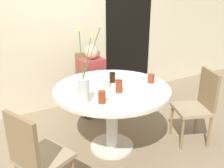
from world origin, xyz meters
The scene contains 15 objects.
ground_plane centered at (0.00, 0.00, 0.00)m, with size 16.00×16.00×0.00m, color #89755B.
wall_back centered at (0.00, 1.43, 1.30)m, with size 8.00×0.05×2.60m.
doorway_panel centered at (1.15, 1.40, 1.02)m, with size 0.90×0.01×2.05m.
dining_table centered at (0.00, 0.00, 0.63)m, with size 1.29×1.29×0.78m.
chair_far_back centered at (0.21, 1.04, 0.52)m, with size 0.47×0.47×0.91m.
chair_right_flank centered at (-0.97, -0.41, 0.52)m, with size 0.52×0.52×0.91m.
chair_near_front centered at (0.99, -0.39, 0.52)m, with size 0.52×0.52×0.91m.
birthday_cake centered at (-0.10, 0.07, 0.82)m, with size 0.19×0.19×0.13m.
flower_vase centered at (-0.41, -0.19, 0.96)m, with size 0.24×0.15×0.75m.
side_plate centered at (0.40, 0.21, 0.78)m, with size 0.16×0.16×0.01m.
drink_glass_0 centered at (-0.01, -0.16, 0.85)m, with size 0.07×0.07×0.13m.
drink_glass_1 centered at (0.09, 0.14, 0.84)m, with size 0.07×0.07×0.12m.
drink_glass_2 centered at (0.47, -0.10, 0.83)m, with size 0.08×0.08×0.10m.
drink_glass_3 centered at (-0.28, -0.30, 0.84)m, with size 0.07×0.07×0.12m.
person_boy centered at (0.18, 0.88, 0.50)m, with size 0.34×0.24×1.07m.
Camera 1 is at (-1.29, -2.22, 1.80)m, focal length 40.00 mm.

